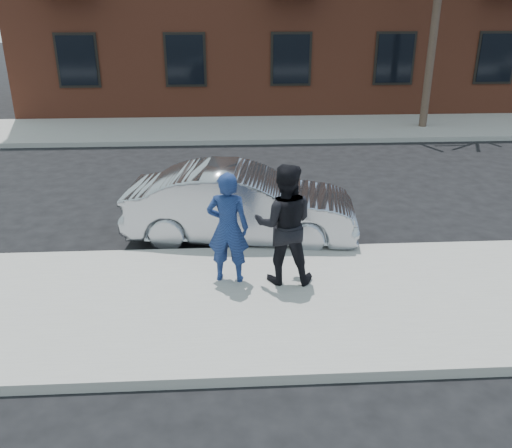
{
  "coord_description": "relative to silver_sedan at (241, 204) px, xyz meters",
  "views": [
    {
      "loc": [
        -2.35,
        -7.22,
        4.35
      ],
      "look_at": [
        -1.9,
        0.4,
        1.11
      ],
      "focal_mm": 38.0,
      "sensor_mm": 36.0,
      "label": 1
    }
  ],
  "objects": [
    {
      "name": "man_hoodie",
      "position": [
        -0.26,
        -1.87,
        0.33
      ],
      "size": [
        0.71,
        0.56,
        1.79
      ],
      "rotation": [
        0.0,
        0.0,
        2.98
      ],
      "color": "navy",
      "rests_on": "near_sidewalk"
    },
    {
      "name": "silver_sedan",
      "position": [
        0.0,
        0.0,
        0.0
      ],
      "size": [
        4.46,
        2.03,
        1.42
      ],
      "primitive_type": "imported",
      "rotation": [
        0.0,
        0.0,
        1.45
      ],
      "color": "#999BA3",
      "rests_on": "ground"
    },
    {
      "name": "ground",
      "position": [
        2.08,
        -2.3,
        -0.71
      ],
      "size": [
        100.0,
        100.0,
        0.0
      ],
      "primitive_type": "plane",
      "color": "black",
      "rests_on": "ground"
    },
    {
      "name": "far_curb",
      "position": [
        2.08,
        7.15,
        -0.64
      ],
      "size": [
        50.0,
        0.1,
        0.15
      ],
      "primitive_type": "cube",
      "color": "#999691",
      "rests_on": "ground"
    },
    {
      "name": "near_sidewalk",
      "position": [
        2.08,
        -2.55,
        -0.64
      ],
      "size": [
        50.0,
        3.5,
        0.15
      ],
      "primitive_type": "cube",
      "color": "gray",
      "rests_on": "ground"
    },
    {
      "name": "man_peacoat",
      "position": [
        0.6,
        -1.94,
        0.4
      ],
      "size": [
        0.99,
        0.81,
        1.92
      ],
      "rotation": [
        0.0,
        0.0,
        3.05
      ],
      "color": "black",
      "rests_on": "near_sidewalk"
    },
    {
      "name": "near_curb",
      "position": [
        2.08,
        -0.75,
        -0.64
      ],
      "size": [
        50.0,
        0.1,
        0.15
      ],
      "primitive_type": "cube",
      "color": "#999691",
      "rests_on": "ground"
    },
    {
      "name": "far_sidewalk",
      "position": [
        2.08,
        8.95,
        -0.64
      ],
      "size": [
        50.0,
        3.5,
        0.15
      ],
      "primitive_type": "cube",
      "color": "gray",
      "rests_on": "ground"
    }
  ]
}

